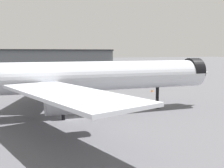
{
  "coord_description": "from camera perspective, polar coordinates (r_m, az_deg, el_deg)",
  "views": [
    {
      "loc": [
        -10.78,
        -45.61,
        11.91
      ],
      "look_at": [
        8.91,
        2.35,
        5.59
      ],
      "focal_mm": 42.72,
      "sensor_mm": 36.0,
      "label": 1
    }
  ],
  "objects": [
    {
      "name": "airliner_near_gate",
      "position": [
        49.93,
        -8.53,
        1.39
      ],
      "size": [
        61.78,
        56.46,
        16.22
      ],
      "rotation": [
        0.0,
        0.0,
        -0.04
      ],
      "color": "silver",
      "rests_on": "ground"
    },
    {
      "name": "ground",
      "position": [
        48.36,
        -8.81,
        -7.39
      ],
      "size": [
        900.0,
        900.0,
        0.0
      ],
      "primitive_type": "plane",
      "color": "#56565B"
    },
    {
      "name": "traffic_cone_near_nose",
      "position": [
        80.05,
        8.58,
        -1.4
      ],
      "size": [
        0.63,
        0.63,
        0.79
      ],
      "primitive_type": "cone",
      "color": "#F2600C",
      "rests_on": "ground"
    }
  ]
}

